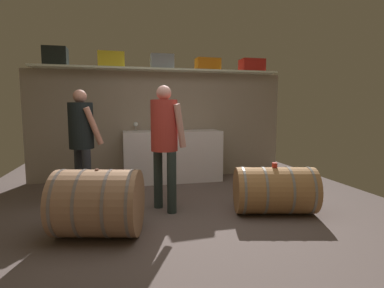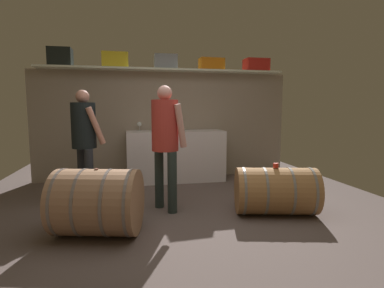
{
  "view_description": "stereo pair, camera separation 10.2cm",
  "coord_description": "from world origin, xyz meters",
  "px_view_note": "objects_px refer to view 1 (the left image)",
  "views": [
    {
      "loc": [
        -0.75,
        -3.03,
        1.26
      ],
      "look_at": [
        0.04,
        0.28,
        0.86
      ],
      "focal_mm": 28.7,
      "sensor_mm": 36.0,
      "label": 1
    },
    {
      "loc": [
        -0.65,
        -3.05,
        1.26
      ],
      "look_at": [
        0.04,
        0.28,
        0.86
      ],
      "focal_mm": 28.7,
      "sensor_mm": 36.0,
      "label": 2
    }
  ],
  "objects_px": {
    "work_cabinet": "(172,156)",
    "toolcase_red": "(252,66)",
    "red_funnel": "(178,128)",
    "tasting_cup": "(275,165)",
    "toolcase_orange": "(208,64)",
    "wine_barrel_near": "(275,190)",
    "toolcase_grey": "(162,62)",
    "wine_glass": "(136,124)",
    "wine_barrel_far": "(98,203)",
    "visitor_tasting": "(82,134)",
    "wine_bottle_green": "(165,124)",
    "toolcase_yellow": "(111,60)",
    "toolcase_black": "(56,57)",
    "winemaker_pouring": "(165,135)"
  },
  "relations": [
    {
      "from": "work_cabinet",
      "to": "red_funnel",
      "type": "distance_m",
      "value": 0.51
    },
    {
      "from": "red_funnel",
      "to": "wine_barrel_far",
      "type": "xyz_separation_m",
      "value": [
        -1.19,
        -1.99,
        -0.59
      ]
    },
    {
      "from": "toolcase_yellow",
      "to": "wine_barrel_near",
      "type": "height_order",
      "value": "toolcase_yellow"
    },
    {
      "from": "toolcase_yellow",
      "to": "visitor_tasting",
      "type": "distance_m",
      "value": 1.64
    },
    {
      "from": "red_funnel",
      "to": "tasting_cup",
      "type": "relative_size",
      "value": 1.75
    },
    {
      "from": "winemaker_pouring",
      "to": "toolcase_yellow",
      "type": "bearing_deg",
      "value": 171.65
    },
    {
      "from": "wine_barrel_far",
      "to": "toolcase_black",
      "type": "bearing_deg",
      "value": 121.4
    },
    {
      "from": "wine_barrel_near",
      "to": "visitor_tasting",
      "type": "relative_size",
      "value": 0.69
    },
    {
      "from": "wine_bottle_green",
      "to": "wine_barrel_far",
      "type": "relative_size",
      "value": 0.3
    },
    {
      "from": "visitor_tasting",
      "to": "toolcase_red",
      "type": "bearing_deg",
      "value": 82.74
    },
    {
      "from": "work_cabinet",
      "to": "wine_barrel_far",
      "type": "xyz_separation_m",
      "value": [
        -1.11,
        -2.13,
        -0.1
      ]
    },
    {
      "from": "work_cabinet",
      "to": "wine_barrel_far",
      "type": "height_order",
      "value": "work_cabinet"
    },
    {
      "from": "wine_barrel_near",
      "to": "wine_glass",
      "type": "bearing_deg",
      "value": 138.73
    },
    {
      "from": "toolcase_black",
      "to": "wine_barrel_near",
      "type": "bearing_deg",
      "value": -37.4
    },
    {
      "from": "toolcase_grey",
      "to": "visitor_tasting",
      "type": "distance_m",
      "value": 2.02
    },
    {
      "from": "toolcase_red",
      "to": "wine_barrel_far",
      "type": "relative_size",
      "value": 0.45
    },
    {
      "from": "wine_barrel_far",
      "to": "wine_glass",
      "type": "bearing_deg",
      "value": 91.65
    },
    {
      "from": "wine_barrel_far",
      "to": "toolcase_orange",
      "type": "bearing_deg",
      "value": 66.08
    },
    {
      "from": "red_funnel",
      "to": "tasting_cup",
      "type": "bearing_deg",
      "value": -65.57
    },
    {
      "from": "toolcase_orange",
      "to": "wine_barrel_near",
      "type": "bearing_deg",
      "value": -87.3
    },
    {
      "from": "tasting_cup",
      "to": "visitor_tasting",
      "type": "height_order",
      "value": "visitor_tasting"
    },
    {
      "from": "work_cabinet",
      "to": "tasting_cup",
      "type": "height_order",
      "value": "work_cabinet"
    },
    {
      "from": "wine_bottle_green",
      "to": "visitor_tasting",
      "type": "xyz_separation_m",
      "value": [
        -1.23,
        -0.89,
        -0.08
      ]
    },
    {
      "from": "toolcase_yellow",
      "to": "tasting_cup",
      "type": "relative_size",
      "value": 6.78
    },
    {
      "from": "tasting_cup",
      "to": "wine_glass",
      "type": "bearing_deg",
      "value": 125.07
    },
    {
      "from": "wine_barrel_far",
      "to": "toolcase_red",
      "type": "bearing_deg",
      "value": 55.09
    },
    {
      "from": "work_cabinet",
      "to": "visitor_tasting",
      "type": "height_order",
      "value": "visitor_tasting"
    },
    {
      "from": "toolcase_black",
      "to": "wine_barrel_near",
      "type": "distance_m",
      "value": 3.91
    },
    {
      "from": "toolcase_grey",
      "to": "toolcase_red",
      "type": "height_order",
      "value": "toolcase_grey"
    },
    {
      "from": "toolcase_black",
      "to": "work_cabinet",
      "type": "height_order",
      "value": "toolcase_black"
    },
    {
      "from": "wine_barrel_far",
      "to": "visitor_tasting",
      "type": "bearing_deg",
      "value": 116.11
    },
    {
      "from": "toolcase_grey",
      "to": "wine_barrel_far",
      "type": "relative_size",
      "value": 0.42
    },
    {
      "from": "wine_bottle_green",
      "to": "tasting_cup",
      "type": "bearing_deg",
      "value": -61.43
    },
    {
      "from": "wine_glass",
      "to": "red_funnel",
      "type": "bearing_deg",
      "value": -26.37
    },
    {
      "from": "work_cabinet",
      "to": "toolcase_red",
      "type": "bearing_deg",
      "value": 6.92
    },
    {
      "from": "tasting_cup",
      "to": "toolcase_black",
      "type": "bearing_deg",
      "value": 142.21
    },
    {
      "from": "toolcase_orange",
      "to": "visitor_tasting",
      "type": "relative_size",
      "value": 0.29
    },
    {
      "from": "wine_barrel_near",
      "to": "winemaker_pouring",
      "type": "distance_m",
      "value": 1.49
    },
    {
      "from": "red_funnel",
      "to": "wine_barrel_far",
      "type": "height_order",
      "value": "red_funnel"
    },
    {
      "from": "tasting_cup",
      "to": "red_funnel",
      "type": "bearing_deg",
      "value": 114.43
    },
    {
      "from": "toolcase_yellow",
      "to": "wine_glass",
      "type": "distance_m",
      "value": 1.15
    },
    {
      "from": "toolcase_red",
      "to": "work_cabinet",
      "type": "xyz_separation_m",
      "value": [
        -1.53,
        -0.19,
        -1.61
      ]
    },
    {
      "from": "toolcase_orange",
      "to": "work_cabinet",
      "type": "bearing_deg",
      "value": -168.1
    },
    {
      "from": "wine_barrel_far",
      "to": "winemaker_pouring",
      "type": "height_order",
      "value": "winemaker_pouring"
    },
    {
      "from": "toolcase_grey",
      "to": "winemaker_pouring",
      "type": "distance_m",
      "value": 2.05
    },
    {
      "from": "wine_barrel_far",
      "to": "tasting_cup",
      "type": "bearing_deg",
      "value": 19.37
    },
    {
      "from": "wine_glass",
      "to": "tasting_cup",
      "type": "height_order",
      "value": "wine_glass"
    },
    {
      "from": "toolcase_grey",
      "to": "red_funnel",
      "type": "bearing_deg",
      "value": -55.17
    },
    {
      "from": "toolcase_black",
      "to": "visitor_tasting",
      "type": "relative_size",
      "value": 0.24
    },
    {
      "from": "wine_glass",
      "to": "winemaker_pouring",
      "type": "bearing_deg",
      "value": -81.65
    }
  ]
}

